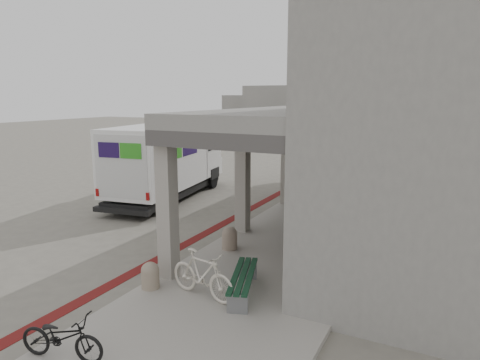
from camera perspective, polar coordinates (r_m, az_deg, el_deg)
The scene contains 14 objects.
ground at distance 14.61m, azimuth -7.99°, elevation -6.52°, with size 120.00×120.00×0.00m, color #6A645B.
bike_lane_stripe at distance 15.75m, azimuth -0.83°, elevation -5.08°, with size 0.35×40.00×0.01m, color maroon.
sidewalk at distance 12.84m, azimuth 7.05°, elevation -8.71°, with size 4.40×28.00×0.12m, color #9E988D.
transit_building at distance 15.99m, azimuth 22.61°, elevation 6.70°, with size 7.60×17.00×7.00m.
distant_backdrop at distance 48.55m, azimuth 13.89°, elevation 8.81°, with size 28.00×10.00×6.50m.
tree_left at distance 41.51m, azimuth 8.50°, elevation 9.33°, with size 3.20×3.20×4.80m.
tree_mid at distance 41.86m, azimuth 18.63°, elevation 8.89°, with size 3.20×3.20×4.80m.
fedex_truck at distance 18.71m, azimuth -9.66°, elevation 2.72°, with size 3.38×7.80×3.22m.
bench at distance 9.58m, azimuth 0.41°, elevation -13.18°, with size 1.05×2.04×0.47m.
bollard_near at distance 10.10m, azimuth -11.89°, elevation -12.29°, with size 0.41×0.41×0.61m.
bollard_far at distance 12.25m, azimuth -1.40°, elevation -7.70°, with size 0.44×0.44×0.65m.
utility_cabinet at distance 13.48m, azimuth 9.74°, elevation -5.31°, with size 0.45×0.60×1.01m, color slate.
bicycle_black at distance 8.03m, azimuth -22.66°, elevation -18.75°, with size 0.53×1.51×0.79m, color black.
bicycle_cream at distance 9.43m, azimuth -5.06°, elevation -12.41°, with size 0.49×1.74×1.04m, color silver.
Camera 1 is at (7.98, -11.41, 4.40)m, focal length 32.00 mm.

